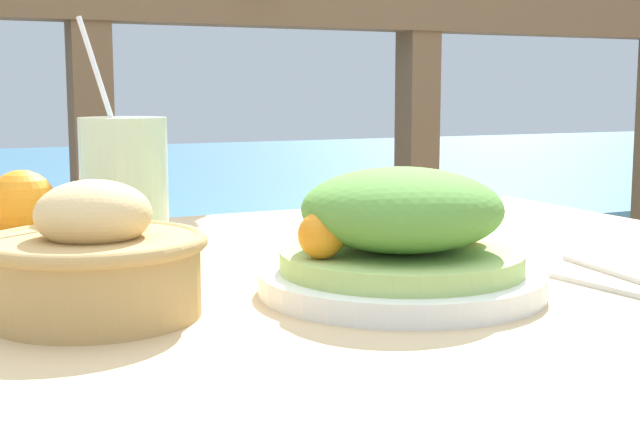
# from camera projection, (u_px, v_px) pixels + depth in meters

# --- Properties ---
(patio_table) EXTENTS (1.20, 0.89, 0.73)m
(patio_table) POSITION_uv_depth(u_px,v_px,m) (277.00, 371.00, 0.85)
(patio_table) COLOR tan
(patio_table) RESTS_ON ground_plane
(railing_fence) EXTENTS (2.80, 0.08, 1.11)m
(railing_fence) POSITION_uv_depth(u_px,v_px,m) (93.00, 170.00, 1.61)
(railing_fence) COLOR brown
(railing_fence) RESTS_ON ground_plane
(salad_plate) EXTENTS (0.25, 0.25, 0.11)m
(salad_plate) POSITION_uv_depth(u_px,v_px,m) (401.00, 240.00, 0.78)
(salad_plate) COLOR white
(salad_plate) RESTS_ON patio_table
(drink_glass) EXTENTS (0.08, 0.08, 0.25)m
(drink_glass) POSITION_uv_depth(u_px,v_px,m) (125.00, 197.00, 0.85)
(drink_glass) COLOR beige
(drink_glass) RESTS_ON patio_table
(bread_basket) EXTENTS (0.18, 0.18, 0.11)m
(bread_basket) POSITION_uv_depth(u_px,v_px,m) (95.00, 261.00, 0.70)
(bread_basket) COLOR tan
(bread_basket) RESTS_ON patio_table
(fork) EXTENTS (0.03, 0.18, 0.00)m
(fork) POSITION_uv_depth(u_px,v_px,m) (573.00, 278.00, 0.83)
(fork) COLOR silver
(fork) RESTS_ON patio_table
(knife) EXTENTS (0.04, 0.18, 0.00)m
(knife) POSITION_uv_depth(u_px,v_px,m) (623.00, 274.00, 0.85)
(knife) COLOR silver
(knife) RESTS_ON patio_table
(orange_near_basket) EXTENTS (0.08, 0.08, 0.08)m
(orange_near_basket) POSITION_uv_depth(u_px,v_px,m) (22.00, 204.00, 1.08)
(orange_near_basket) COLOR orange
(orange_near_basket) RESTS_ON patio_table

